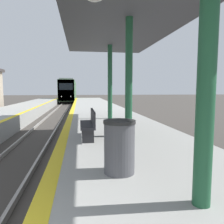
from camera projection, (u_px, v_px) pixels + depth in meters
name	position (u px, v px, depth m)	size (l,w,h in m)	color
train	(69.00, 91.00, 46.86)	(2.78, 21.51, 4.47)	black
station_canopy	(129.00, 17.00, 7.05)	(4.42, 13.56, 4.11)	#1E5133
trash_bin	(119.00, 147.00, 4.12)	(0.61, 0.61, 1.01)	#4C4C51
bench	(89.00, 123.00, 7.08)	(0.44, 1.63, 0.92)	#28282D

